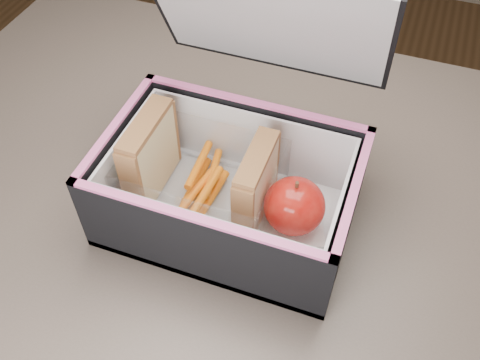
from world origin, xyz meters
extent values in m
cube|color=brown|center=(0.00, 0.00, 0.73)|extent=(1.20, 0.80, 0.03)
cube|color=#382D26|center=(-0.55, 0.35, 0.36)|extent=(0.05, 0.05, 0.72)
cube|color=black|center=(-0.07, 0.12, 0.95)|extent=(0.29, 0.09, 0.17)
cube|color=#D5C289|center=(-0.19, -0.01, 0.82)|extent=(0.01, 0.10, 0.10)
cube|color=#D06279|center=(-0.18, -0.01, 0.81)|extent=(0.01, 0.09, 0.09)
cube|color=#D5C289|center=(-0.17, -0.01, 0.82)|extent=(0.01, 0.10, 0.10)
cube|color=brown|center=(-0.18, -0.01, 0.87)|extent=(0.03, 0.10, 0.01)
cube|color=#D5C289|center=(-0.05, -0.01, 0.81)|extent=(0.01, 0.09, 0.09)
cube|color=#D06279|center=(-0.04, -0.01, 0.81)|extent=(0.01, 0.09, 0.09)
cube|color=#D5C289|center=(-0.03, -0.01, 0.81)|extent=(0.01, 0.09, 0.09)
cube|color=brown|center=(-0.04, -0.01, 0.86)|extent=(0.03, 0.09, 0.01)
cylinder|color=orange|center=(-0.13, 0.00, 0.77)|extent=(0.01, 0.08, 0.01)
cylinder|color=orange|center=(-0.11, 0.01, 0.78)|extent=(0.02, 0.08, 0.01)
cylinder|color=orange|center=(-0.13, 0.01, 0.80)|extent=(0.01, 0.08, 0.01)
cylinder|color=orange|center=(-0.10, -0.01, 0.77)|extent=(0.02, 0.08, 0.01)
cylinder|color=orange|center=(-0.12, -0.02, 0.78)|extent=(0.02, 0.08, 0.01)
cylinder|color=orange|center=(-0.10, -0.02, 0.80)|extent=(0.01, 0.08, 0.01)
cube|color=white|center=(0.00, -0.01, 0.77)|extent=(0.10, 0.10, 0.01)
ellipsoid|color=#9A0402|center=(0.01, -0.02, 0.81)|extent=(0.09, 0.09, 0.07)
cylinder|color=#4D2E1B|center=(0.01, -0.02, 0.84)|extent=(0.01, 0.01, 0.01)
camera|label=1|loc=(0.08, -0.40, 1.29)|focal=40.00mm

